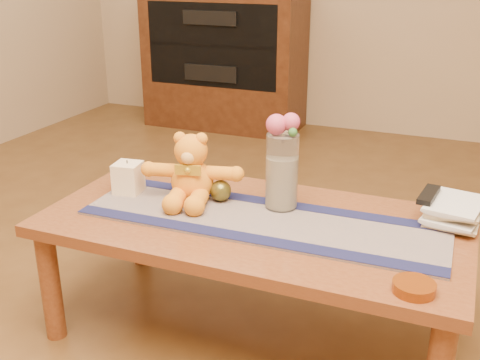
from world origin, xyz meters
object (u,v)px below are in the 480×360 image
at_px(book_bottom, 427,214).
at_px(tv_remote, 429,195).
at_px(pillar_candle, 128,178).
at_px(glass_vase, 282,171).
at_px(teddy_bear, 192,168).
at_px(bronze_ball, 221,191).
at_px(amber_dish, 414,287).

height_order(book_bottom, tv_remote, tv_remote).
bearing_deg(pillar_candle, glass_vase, 8.50).
relative_size(teddy_bear, pillar_candle, 3.08).
xyz_separation_m(teddy_bear, pillar_candle, (-0.24, -0.03, -0.06)).
bearing_deg(tv_remote, bronze_ball, -161.43).
height_order(teddy_bear, amber_dish, teddy_bear).
bearing_deg(bronze_ball, tv_remote, 11.60).
bearing_deg(bronze_ball, amber_dish, -26.04).
bearing_deg(teddy_bear, bronze_ball, -2.55).
height_order(glass_vase, tv_remote, glass_vase).
distance_m(teddy_bear, amber_dish, 0.88).
xyz_separation_m(pillar_candle, book_bottom, (1.04, 0.20, -0.05)).
xyz_separation_m(pillar_candle, bronze_ball, (0.35, 0.05, -0.02)).
height_order(tv_remote, amber_dish, tv_remote).
relative_size(book_bottom, tv_remote, 1.39).
height_order(teddy_bear, bronze_ball, teddy_bear).
relative_size(pillar_candle, bronze_ball, 1.48).
bearing_deg(tv_remote, teddy_bear, -161.55).
distance_m(teddy_bear, tv_remote, 0.81).
bearing_deg(amber_dish, teddy_bear, 158.03).
bearing_deg(glass_vase, book_bottom, 14.27).
bearing_deg(bronze_ball, pillar_candle, -171.23).
height_order(bronze_ball, amber_dish, bronze_ball).
distance_m(glass_vase, tv_remote, 0.49).
relative_size(glass_vase, amber_dish, 2.30).
relative_size(teddy_bear, tv_remote, 2.14).
xyz_separation_m(glass_vase, book_bottom, (0.47, 0.12, -0.13)).
distance_m(glass_vase, amber_dish, 0.63).
relative_size(book_bottom, amber_dish, 1.98).
bearing_deg(bronze_ball, glass_vase, 8.05).
bearing_deg(amber_dish, bronze_ball, 153.96).
height_order(pillar_candle, bronze_ball, pillar_candle).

